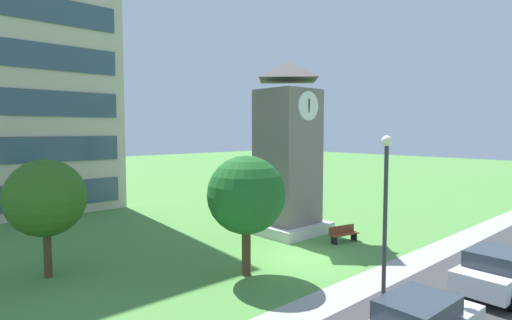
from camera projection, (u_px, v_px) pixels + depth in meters
name	position (u px, v px, depth m)	size (l,w,h in m)	color
ground_plane	(302.00, 258.00, 19.46)	(160.00, 160.00, 0.00)	#4C893D
street_asphalt	(492.00, 316.00, 13.40)	(120.00, 7.20, 0.01)	#38383A
kerb_strip	(373.00, 280.00, 16.64)	(120.00, 1.60, 0.01)	#9E9E99
clock_tower	(288.00, 157.00, 24.34)	(4.07, 4.07, 10.17)	slate
park_bench	(343.00, 234.00, 22.31)	(1.86, 0.86, 0.88)	brown
street_lamp	(385.00, 204.00, 13.49)	(0.36, 0.36, 5.94)	#333338
tree_by_building	(246.00, 195.00, 16.95)	(3.29, 3.29, 5.08)	#513823
tree_streetside	(46.00, 198.00, 16.73)	(3.19, 3.19, 4.94)	#513823
parked_car_white	(497.00, 271.00, 15.24)	(4.32, 2.15, 1.69)	silver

